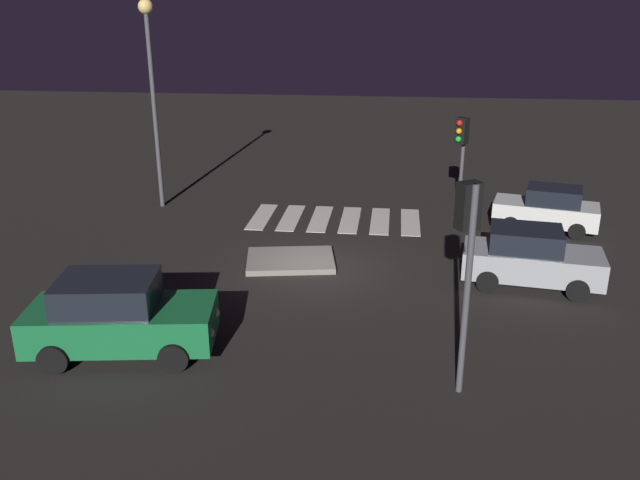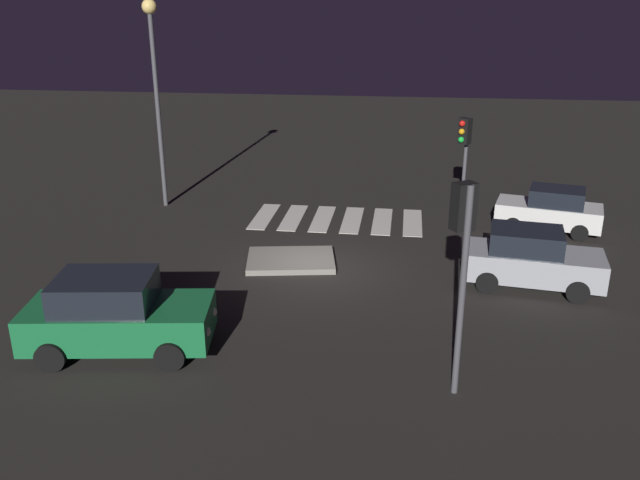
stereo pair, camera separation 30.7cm
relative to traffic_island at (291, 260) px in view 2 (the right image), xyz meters
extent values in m
plane|color=black|center=(-1.01, 0.47, -0.09)|extent=(80.00, 80.00, 0.00)
cube|color=gray|center=(0.00, 0.00, 0.00)|extent=(3.09, 2.52, 0.18)
cube|color=#196B38|center=(3.05, 6.04, 0.66)|extent=(4.56, 2.46, 0.89)
cube|color=black|center=(3.32, 6.08, 1.46)|extent=(2.44, 1.99, 0.72)
cylinder|color=black|center=(1.85, 4.95, 0.26)|extent=(0.73, 0.35, 0.70)
cylinder|color=black|center=(1.59, 6.76, 0.26)|extent=(0.73, 0.35, 0.70)
cylinder|color=black|center=(4.52, 5.33, 0.26)|extent=(0.73, 0.35, 0.70)
cylinder|color=black|center=(4.26, 7.14, 0.26)|extent=(0.73, 0.35, 0.70)
sphere|color=#F2EABF|center=(1.02, 5.23, 0.66)|extent=(0.23, 0.23, 0.23)
sphere|color=#F2EABF|center=(0.88, 6.25, 0.66)|extent=(0.23, 0.23, 0.23)
cube|color=silver|center=(-8.76, -4.37, 0.54)|extent=(3.92, 2.39, 0.75)
cube|color=black|center=(-8.97, -4.32, 1.22)|extent=(2.15, 1.83, 0.61)
cylinder|color=black|center=(-7.47, -3.89, 0.20)|extent=(0.62, 0.35, 0.59)
cylinder|color=black|center=(-7.84, -5.39, 0.20)|extent=(0.62, 0.35, 0.59)
cylinder|color=black|center=(-9.67, -3.36, 0.20)|extent=(0.62, 0.35, 0.59)
cylinder|color=black|center=(-10.04, -4.85, 0.20)|extent=(0.62, 0.35, 0.59)
sphere|color=#F2EABF|center=(-6.92, -4.38, 0.54)|extent=(0.20, 0.20, 0.20)
sphere|color=#F2EABF|center=(-7.12, -5.21, 0.54)|extent=(0.20, 0.20, 0.20)
cube|color=#9EA0A5|center=(-7.32, 0.86, 0.59)|extent=(4.15, 2.21, 0.81)
cube|color=black|center=(-7.08, 0.83, 1.33)|extent=(2.22, 1.80, 0.66)
cylinder|color=black|center=(-8.65, 0.20, 0.23)|extent=(0.66, 0.32, 0.64)
cylinder|color=black|center=(-8.43, 1.85, 0.23)|extent=(0.66, 0.32, 0.64)
cylinder|color=black|center=(-6.22, -0.13, 0.23)|extent=(0.66, 0.32, 0.64)
cylinder|color=black|center=(-5.99, 1.52, 0.23)|extent=(0.66, 0.32, 0.64)
sphere|color=#F2EABF|center=(-9.31, 0.66, 0.59)|extent=(0.21, 0.21, 0.21)
sphere|color=#F2EABF|center=(-9.18, 1.59, 0.59)|extent=(0.21, 0.21, 0.21)
cylinder|color=#47474C|center=(-4.77, 6.82, 2.22)|extent=(0.14, 0.14, 4.61)
cube|color=black|center=(-4.68, 6.67, 4.04)|extent=(0.54, 0.50, 0.96)
sphere|color=red|center=(-4.58, 6.50, 4.34)|extent=(0.22, 0.22, 0.22)
sphere|color=orange|center=(-4.58, 6.50, 4.04)|extent=(0.22, 0.22, 0.22)
sphere|color=green|center=(-4.58, 6.50, 3.74)|extent=(0.22, 0.22, 0.22)
cylinder|color=#47474C|center=(-5.76, -5.62, 1.84)|extent=(0.14, 0.14, 3.86)
cube|color=black|center=(-5.64, -5.48, 3.29)|extent=(0.54, 0.52, 0.96)
sphere|color=red|center=(-5.52, -5.32, 3.59)|extent=(0.22, 0.22, 0.22)
sphere|color=orange|center=(-5.52, -5.32, 3.29)|extent=(0.22, 0.22, 0.22)
sphere|color=green|center=(-5.52, -5.32, 2.99)|extent=(0.22, 0.22, 0.22)
cylinder|color=#47474C|center=(6.21, -5.55, 3.68)|extent=(0.18, 0.18, 7.55)
sphere|color=#F9D172|center=(6.21, -5.55, 7.64)|extent=(0.56, 0.56, 0.56)
cube|color=silver|center=(-3.88, -4.59, -0.08)|extent=(0.70, 3.20, 0.02)
cube|color=silver|center=(-2.73, -4.59, -0.08)|extent=(0.70, 3.20, 0.02)
cube|color=silver|center=(-1.58, -4.59, -0.08)|extent=(0.70, 3.20, 0.02)
cube|color=silver|center=(-0.43, -4.59, -0.08)|extent=(0.70, 3.20, 0.02)
cube|color=silver|center=(0.72, -4.59, -0.08)|extent=(0.70, 3.20, 0.02)
cube|color=silver|center=(1.87, -4.59, -0.08)|extent=(0.70, 3.20, 0.02)
camera|label=1|loc=(-3.20, 19.22, 7.83)|focal=36.67mm
camera|label=2|loc=(-3.50, 19.18, 7.83)|focal=36.67mm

